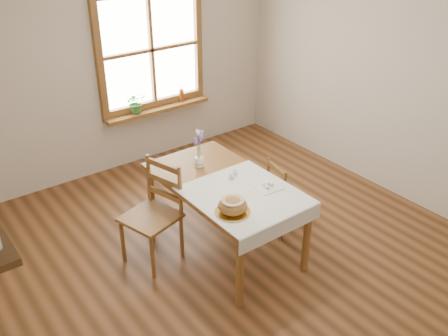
# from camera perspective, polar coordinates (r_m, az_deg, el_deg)

# --- Properties ---
(ground) EXTENTS (5.00, 5.00, 0.00)m
(ground) POSITION_cam_1_polar(r_m,az_deg,el_deg) (4.92, 2.13, -10.61)
(ground) COLOR brown
(ground) RESTS_ON ground
(room_walls) EXTENTS (4.60, 5.10, 2.65)m
(room_walls) POSITION_cam_1_polar(r_m,az_deg,el_deg) (4.06, 2.56, 8.41)
(room_walls) COLOR beige
(room_walls) RESTS_ON ground
(window) EXTENTS (1.46, 0.08, 1.46)m
(window) POSITION_cam_1_polar(r_m,az_deg,el_deg) (6.37, -8.34, 13.22)
(window) COLOR brown
(window) RESTS_ON ground
(window_sill) EXTENTS (1.46, 0.20, 0.05)m
(window_sill) POSITION_cam_1_polar(r_m,az_deg,el_deg) (6.55, -7.58, 6.69)
(window_sill) COLOR brown
(window_sill) RESTS_ON ground
(dining_table) EXTENTS (0.90, 1.60, 0.75)m
(dining_table) POSITION_cam_1_polar(r_m,az_deg,el_deg) (4.73, 0.00, -2.50)
(dining_table) COLOR brown
(dining_table) RESTS_ON ground
(table_linen) EXTENTS (0.91, 0.99, 0.01)m
(table_linen) POSITION_cam_1_polar(r_m,az_deg,el_deg) (4.48, 2.34, -3.12)
(table_linen) COLOR white
(table_linen) RESTS_ON dining_table
(chair_left) EXTENTS (0.59, 0.58, 0.99)m
(chair_left) POSITION_cam_1_polar(r_m,az_deg,el_deg) (4.71, -8.41, -5.44)
(chair_left) COLOR brown
(chair_left) RESTS_ON ground
(chair_right) EXTENTS (0.46, 0.45, 0.80)m
(chair_right) POSITION_cam_1_polar(r_m,az_deg,el_deg) (5.18, 7.46, -3.19)
(chair_right) COLOR brown
(chair_right) RESTS_ON ground
(bread_plate) EXTENTS (0.33, 0.33, 0.02)m
(bread_plate) POSITION_cam_1_polar(r_m,az_deg,el_deg) (4.22, 0.99, -5.05)
(bread_plate) COLOR white
(bread_plate) RESTS_ON table_linen
(bread_loaf) EXTENTS (0.25, 0.25, 0.14)m
(bread_loaf) POSITION_cam_1_polar(r_m,az_deg,el_deg) (4.18, 1.00, -4.18)
(bread_loaf) COLOR #B2783F
(bread_loaf) RESTS_ON bread_plate
(egg_napkin) EXTENTS (0.25, 0.22, 0.01)m
(egg_napkin) POSITION_cam_1_polar(r_m,az_deg,el_deg) (4.59, 5.09, -2.22)
(egg_napkin) COLOR white
(egg_napkin) RESTS_ON table_linen
(eggs) EXTENTS (0.19, 0.18, 0.04)m
(eggs) POSITION_cam_1_polar(r_m,az_deg,el_deg) (4.57, 5.11, -1.95)
(eggs) COLOR white
(eggs) RESTS_ON egg_napkin
(salt_shaker) EXTENTS (0.05, 0.05, 0.09)m
(salt_shaker) POSITION_cam_1_polar(r_m,az_deg,el_deg) (4.66, 0.84, -0.99)
(salt_shaker) COLOR white
(salt_shaker) RESTS_ON table_linen
(pepper_shaker) EXTENTS (0.06, 0.06, 0.09)m
(pepper_shaker) POSITION_cam_1_polar(r_m,az_deg,el_deg) (4.73, 1.28, -0.52)
(pepper_shaker) COLOR white
(pepper_shaker) RESTS_ON table_linen
(flower_vase) EXTENTS (0.10, 0.10, 0.09)m
(flower_vase) POSITION_cam_1_polar(r_m,az_deg,el_deg) (4.93, -2.87, 0.64)
(flower_vase) COLOR white
(flower_vase) RESTS_ON dining_table
(lavender_bouquet) EXTENTS (0.15, 0.15, 0.28)m
(lavender_bouquet) POSITION_cam_1_polar(r_m,az_deg,el_deg) (4.85, -2.92, 2.62)
(lavender_bouquet) COLOR #6C5291
(lavender_bouquet) RESTS_ON flower_vase
(potted_plant) EXTENTS (0.28, 0.30, 0.21)m
(potted_plant) POSITION_cam_1_polar(r_m,az_deg,el_deg) (6.37, -10.01, 7.12)
(potted_plant) COLOR #377830
(potted_plant) RESTS_ON window_sill
(amber_bottle) EXTENTS (0.07, 0.07, 0.18)m
(amber_bottle) POSITION_cam_1_polar(r_m,az_deg,el_deg) (6.68, -4.88, 8.33)
(amber_bottle) COLOR #A8521F
(amber_bottle) RESTS_ON window_sill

